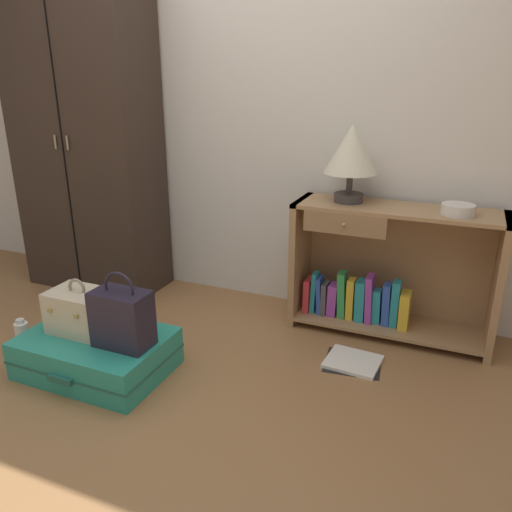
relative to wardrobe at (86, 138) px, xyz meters
name	(u,v)px	position (x,y,z in m)	size (l,w,h in m)	color
ground_plane	(136,412)	(1.17, -1.20, -1.07)	(9.00, 9.00, 0.00)	olive
back_wall	(260,104)	(1.17, 0.30, 0.23)	(6.40, 0.10, 2.60)	silver
wardrobe	(86,138)	(0.00, 0.00, 0.00)	(0.98, 0.47, 2.13)	#33261E
bookshelf	(384,274)	(2.07, 0.06, -0.70)	(1.16, 0.37, 0.78)	#A37A51
table_lamp	(351,152)	(1.83, 0.06, 0.00)	(0.31, 0.31, 0.44)	#3D3838
bowl	(458,210)	(2.42, 0.00, -0.26)	(0.17, 0.17, 0.06)	silver
suitcase_large	(97,353)	(0.78, -0.99, -0.96)	(0.75, 0.54, 0.21)	teal
train_case	(80,311)	(0.68, -0.96, -0.75)	(0.30, 0.23, 0.29)	beige
handbag	(122,318)	(0.98, -1.00, -0.71)	(0.28, 0.17, 0.39)	#231E2D
bottle	(23,336)	(0.26, -0.99, -0.97)	(0.07, 0.07, 0.20)	white
open_book_on_floor	(353,362)	(2.01, -0.40, -1.06)	(0.32, 0.30, 0.02)	white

